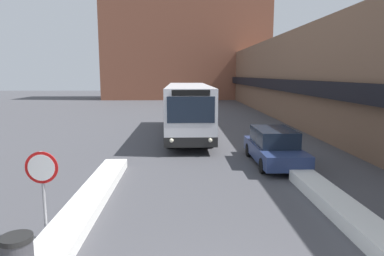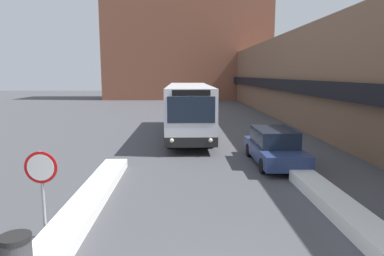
% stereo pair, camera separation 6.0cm
% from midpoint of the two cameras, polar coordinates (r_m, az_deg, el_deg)
% --- Properties ---
extents(building_row_right, '(5.50, 60.00, 7.21)m').
position_cam_midpoint_polar(building_row_right, '(30.28, 19.21, 7.88)').
color(building_row_right, brown).
rests_on(building_row_right, ground_plane).
extents(building_backdrop_far, '(26.00, 8.00, 19.08)m').
position_cam_midpoint_polar(building_backdrop_far, '(56.55, -1.04, 14.65)').
color(building_backdrop_far, brown).
rests_on(building_backdrop_far, ground_plane).
extents(city_bus, '(2.58, 11.91, 3.22)m').
position_cam_midpoint_polar(city_bus, '(21.81, -0.72, 3.32)').
color(city_bus, silver).
rests_on(city_bus, ground_plane).
extents(parked_car_front, '(1.84, 4.63, 1.55)m').
position_cam_midpoint_polar(parked_car_front, '(15.38, 13.38, -3.04)').
color(parked_car_front, navy).
rests_on(parked_car_front, ground_plane).
extents(stop_sign, '(0.76, 0.08, 2.13)m').
position_cam_midpoint_polar(stop_sign, '(8.78, -23.87, -7.38)').
color(stop_sign, gray).
rests_on(stop_sign, ground_plane).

